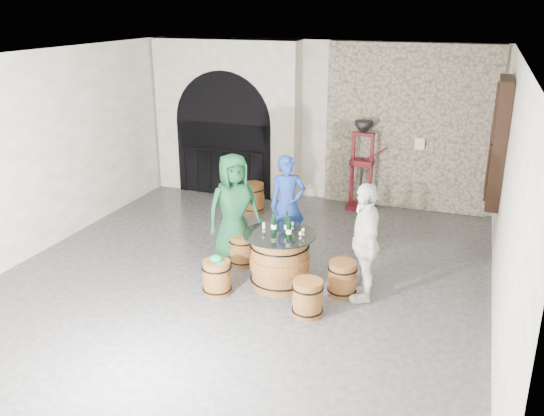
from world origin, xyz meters
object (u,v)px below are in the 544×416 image
(barrel_stool_near_right, at_px, (308,298))
(side_barrel, at_px, (253,198))
(wine_bottle_center, at_px, (289,229))
(corking_press, at_px, (362,159))
(barrel_stool_left, at_px, (242,250))
(person_green, at_px, (234,209))
(barrel_stool_right, at_px, (342,278))
(barrel_stool_near_left, at_px, (217,277))
(barrel_table, at_px, (280,260))
(person_white, at_px, (365,242))
(wine_bottle_right, at_px, (287,225))
(barrel_stool_far, at_px, (285,245))
(wine_bottle_left, at_px, (274,225))
(person_blue, at_px, (287,204))

(barrel_stool_near_right, xyz_separation_m, side_barrel, (-2.12, 3.42, 0.05))
(wine_bottle_center, bearing_deg, corking_press, 86.11)
(barrel_stool_left, bearing_deg, person_green, 148.66)
(barrel_stool_near_right, bearing_deg, wine_bottle_center, 128.48)
(barrel_stool_right, height_order, barrel_stool_near_right, same)
(barrel_stool_near_left, xyz_separation_m, person_green, (-0.21, 1.11, 0.62))
(barrel_table, distance_m, person_white, 1.27)
(person_green, height_order, side_barrel, person_green)
(side_barrel, bearing_deg, person_green, -75.99)
(corking_press, bearing_deg, wine_bottle_right, -92.39)
(barrel_stool_right, bearing_deg, barrel_stool_far, 142.81)
(wine_bottle_left, bearing_deg, barrel_stool_left, 145.36)
(barrel_stool_right, xyz_separation_m, corking_press, (-0.49, 3.62, 0.78))
(barrel_stool_near_right, relative_size, barrel_stool_near_left, 1.00)
(wine_bottle_left, bearing_deg, person_green, 146.00)
(wine_bottle_right, height_order, corking_press, corking_press)
(barrel_stool_left, xyz_separation_m, corking_press, (1.20, 3.17, 0.78))
(person_blue, height_order, wine_bottle_center, person_blue)
(barrel_stool_left, relative_size, person_green, 0.28)
(barrel_stool_right, bearing_deg, barrel_stool_near_left, -161.30)
(barrel_stool_right, height_order, wine_bottle_left, wine_bottle_left)
(barrel_table, xyz_separation_m, person_blue, (-0.30, 1.23, 0.40))
(barrel_stool_near_left, bearing_deg, barrel_stool_left, 91.96)
(barrel_stool_near_right, relative_size, corking_press, 0.28)
(barrel_stool_right, relative_size, wine_bottle_left, 1.52)
(barrel_stool_near_right, xyz_separation_m, person_white, (0.58, 0.72, 0.59))
(barrel_stool_near_right, height_order, person_blue, person_blue)
(person_white, bearing_deg, wine_bottle_right, -111.11)
(barrel_stool_far, distance_m, corking_press, 2.94)
(wine_bottle_left, distance_m, wine_bottle_right, 0.19)
(barrel_stool_near_left, bearing_deg, person_green, 100.64)
(barrel_stool_right, distance_m, person_green, 2.05)
(barrel_stool_near_right, bearing_deg, corking_press, 92.64)
(barrel_stool_left, bearing_deg, barrel_stool_near_left, -88.04)
(barrel_stool_far, height_order, person_white, person_white)
(barrel_stool_right, distance_m, wine_bottle_center, 1.03)
(barrel_table, height_order, wine_bottle_left, wine_bottle_left)
(barrel_stool_far, distance_m, person_blue, 0.66)
(barrel_stool_far, bearing_deg, barrel_stool_near_left, -110.63)
(barrel_table, relative_size, wine_bottle_center, 3.21)
(wine_bottle_right, bearing_deg, side_barrel, 120.51)
(barrel_stool_right, xyz_separation_m, wine_bottle_right, (-0.82, 0.02, 0.69))
(wine_bottle_left, xyz_separation_m, wine_bottle_right, (0.18, 0.06, 0.00))
(wine_bottle_left, height_order, wine_bottle_right, same)
(barrel_table, distance_m, person_green, 1.22)
(barrel_table, bearing_deg, person_white, 2.14)
(barrel_stool_left, relative_size, person_white, 0.30)
(barrel_stool_near_right, height_order, corking_press, corking_press)
(barrel_stool_right, bearing_deg, person_green, 163.67)
(barrel_stool_near_left, relative_size, side_barrel, 0.84)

